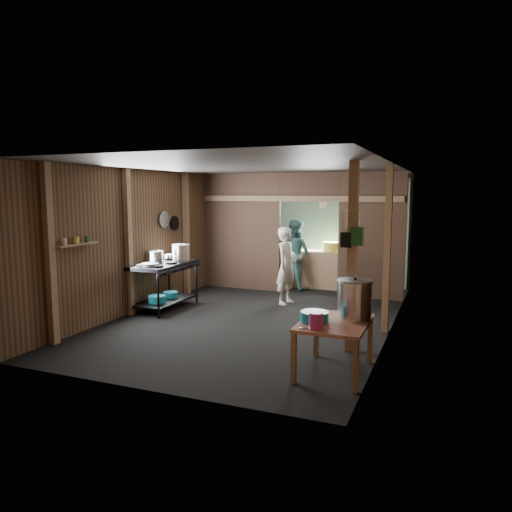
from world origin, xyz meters
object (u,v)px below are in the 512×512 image
at_px(prep_table, 334,347).
at_px(cook, 287,266).
at_px(stock_pot, 355,300).
at_px(pink_bucket, 316,321).
at_px(yellow_tub, 331,247).
at_px(stove_pot_large, 181,253).
at_px(gas_range, 164,286).

bearing_deg(prep_table, cook, 117.38).
bearing_deg(stock_pot, pink_bucket, -116.76).
height_order(pink_bucket, cook, cook).
distance_m(stock_pot, yellow_tub, 5.14).
xyz_separation_m(stock_pot, pink_bucket, (-0.32, -0.63, -0.14)).
height_order(stock_pot, pink_bucket, stock_pot).
distance_m(prep_table, yellow_tub, 5.34).
bearing_deg(prep_table, stove_pot_large, 146.03).
relative_size(prep_table, yellow_tub, 2.83).
distance_m(prep_table, cook, 3.73).
bearing_deg(stock_pot, stove_pot_large, 149.93).
bearing_deg(pink_bucket, stove_pot_large, 140.78).
bearing_deg(gas_range, cook, 32.16).
bearing_deg(prep_table, yellow_tub, 103.82).
height_order(gas_range, prep_table, gas_range).
height_order(pink_bucket, yellow_tub, yellow_tub).
bearing_deg(gas_range, yellow_tub, 51.91).
height_order(gas_range, pink_bucket, gas_range).
distance_m(yellow_tub, cook, 1.92).
height_order(stock_pot, cook, cook).
bearing_deg(stove_pot_large, pink_bucket, -39.22).
distance_m(stove_pot_large, stock_pot, 4.32).
relative_size(yellow_tub, cook, 0.25).
bearing_deg(stove_pot_large, gas_range, -115.65).
bearing_deg(stove_pot_large, cook, 26.29).
bearing_deg(cook, stove_pot_large, 125.87).
bearing_deg(prep_table, gas_range, 151.30).
distance_m(prep_table, stove_pot_large, 4.33).
relative_size(prep_table, cook, 0.71).
xyz_separation_m(yellow_tub, cook, (-0.44, -1.86, -0.20)).
xyz_separation_m(prep_table, stove_pot_large, (-3.54, 2.39, 0.70)).
relative_size(stove_pot_large, pink_bucket, 1.75).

